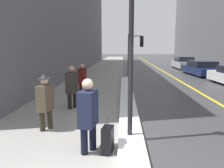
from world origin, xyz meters
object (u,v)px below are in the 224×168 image
(parked_car_navy, at_px, (201,68))
(rolling_suitcase, at_px, (108,140))
(pedestrian_in_fedora, at_px, (45,100))
(pedestrian_with_shoulder_bag, at_px, (82,78))
(pedestrian_trailing, at_px, (88,112))
(pedestrian_in_glasses, at_px, (72,85))
(lamp_post, at_px, (131,24))
(traffic_light_near, at_px, (137,46))
(parked_car_silver, at_px, (183,63))

(parked_car_navy, distance_m, rolling_suitcase, 15.92)
(pedestrian_in_fedora, height_order, pedestrian_with_shoulder_bag, pedestrian_in_fedora)
(pedestrian_trailing, height_order, rolling_suitcase, pedestrian_trailing)
(pedestrian_trailing, bearing_deg, parked_car_navy, 161.50)
(pedestrian_in_glasses, height_order, rolling_suitcase, pedestrian_in_glasses)
(lamp_post, distance_m, pedestrian_in_glasses, 4.03)
(parked_car_navy, bearing_deg, pedestrian_in_fedora, 141.39)
(pedestrian_in_glasses, relative_size, pedestrian_with_shoulder_bag, 1.07)
(traffic_light_near, distance_m, pedestrian_with_shoulder_bag, 8.88)
(lamp_post, height_order, parked_car_silver, lamp_post)
(traffic_light_near, xyz_separation_m, rolling_suitcase, (-1.49, -14.18, -2.17))
(pedestrian_trailing, relative_size, rolling_suitcase, 1.74)
(lamp_post, distance_m, parked_car_navy, 15.27)
(pedestrian_in_glasses, relative_size, parked_car_navy, 0.36)
(lamp_post, xyz_separation_m, pedestrian_with_shoulder_bag, (-2.17, 5.38, -1.99))
(pedestrian_in_glasses, bearing_deg, traffic_light_near, 172.73)
(pedestrian_trailing, height_order, pedestrian_with_shoulder_bag, pedestrian_trailing)
(pedestrian_with_shoulder_bag, xyz_separation_m, parked_car_navy, (8.64, 8.27, -0.27))
(pedestrian_in_glasses, bearing_deg, pedestrian_with_shoulder_bag, -169.51)
(pedestrian_trailing, distance_m, pedestrian_with_shoulder_bag, 6.16)
(parked_car_navy, bearing_deg, pedestrian_with_shoulder_bag, 129.16)
(traffic_light_near, xyz_separation_m, pedestrian_trailing, (-1.91, -14.18, -1.55))
(traffic_light_near, distance_m, rolling_suitcase, 14.43)
(pedestrian_with_shoulder_bag, bearing_deg, traffic_light_near, 167.66)
(pedestrian_in_fedora, height_order, parked_car_silver, pedestrian_in_fedora)
(pedestrian_trailing, distance_m, pedestrian_in_fedora, 1.89)
(traffic_light_near, bearing_deg, pedestrian_in_glasses, -103.55)
(traffic_light_near, distance_m, parked_car_silver, 8.35)
(lamp_post, relative_size, pedestrian_in_glasses, 2.87)
(traffic_light_near, relative_size, rolling_suitcase, 3.61)
(pedestrian_trailing, height_order, pedestrian_in_fedora, pedestrian_trailing)
(parked_car_silver, bearing_deg, pedestrian_with_shoulder_bag, 148.55)
(pedestrian_in_fedora, height_order, rolling_suitcase, pedestrian_in_fedora)
(lamp_post, distance_m, rolling_suitcase, 2.68)
(parked_car_navy, bearing_deg, pedestrian_in_glasses, 136.98)
(rolling_suitcase, bearing_deg, parked_car_navy, 162.86)
(rolling_suitcase, bearing_deg, pedestrian_in_fedora, -116.17)
(pedestrian_in_fedora, xyz_separation_m, pedestrian_in_glasses, (0.23, 2.24, 0.04))
(lamp_post, relative_size, parked_car_navy, 1.04)
(traffic_light_near, relative_size, pedestrian_trailing, 2.07)
(pedestrian_in_glasses, xyz_separation_m, pedestrian_with_shoulder_bag, (-0.07, 2.53, -0.06))
(pedestrian_with_shoulder_bag, relative_size, parked_car_silver, 0.35)
(rolling_suitcase, bearing_deg, parked_car_silver, 169.54)
(traffic_light_near, height_order, parked_car_navy, traffic_light_near)
(pedestrian_trailing, bearing_deg, lamp_post, 134.02)
(pedestrian_in_fedora, distance_m, pedestrian_with_shoulder_bag, 4.77)
(lamp_post, xyz_separation_m, traffic_light_near, (0.98, 13.53, -0.38))
(parked_car_silver, bearing_deg, pedestrian_in_glasses, 152.80)
(pedestrian_trailing, bearing_deg, pedestrian_with_shoulder_bag, -159.52)
(pedestrian_with_shoulder_bag, height_order, parked_car_silver, pedestrian_with_shoulder_bag)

